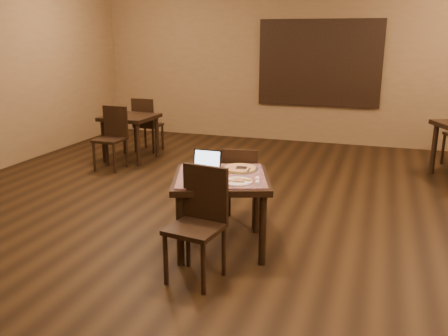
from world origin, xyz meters
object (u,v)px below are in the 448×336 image
(tiled_table, at_px, (221,185))
(other_table_b, at_px, (130,123))
(chair_main_near, at_px, (200,217))
(pizza_pan, at_px, (240,169))
(laptop, at_px, (205,166))
(chair_main_far, at_px, (240,182))
(other_table_b_chair_near, at_px, (112,134))
(other_table_b_chair_far, at_px, (146,122))

(tiled_table, xyz_separation_m, other_table_b, (-2.61, 2.84, -0.03))
(chair_main_near, xyz_separation_m, pizza_pan, (0.11, 0.85, 0.21))
(laptop, bearing_deg, tiled_table, -25.24)
(chair_main_near, bearing_deg, pizza_pan, 91.44)
(chair_main_far, relative_size, pizza_pan, 2.46)
(chair_main_near, distance_m, laptop, 0.78)
(tiled_table, xyz_separation_m, other_table_b_chair_near, (-2.61, 2.27, -0.10))
(laptop, xyz_separation_m, pizza_pan, (0.32, 0.14, -0.05))
(pizza_pan, bearing_deg, other_table_b_chair_far, 130.66)
(other_table_b_chair_near, xyz_separation_m, other_table_b_chair_far, (-0.01, 1.15, 0.00))
(laptop, relative_size, other_table_b_chair_near, 0.30)
(chair_main_near, bearing_deg, laptop, 115.27)
(chair_main_near, relative_size, chair_main_far, 1.10)
(tiled_table, bearing_deg, other_table_b_chair_far, 108.37)
(other_table_b_chair_far, bearing_deg, pizza_pan, 132.32)
(chair_main_far, bearing_deg, other_table_b_chair_far, -54.87)
(tiled_table, distance_m, laptop, 0.27)
(tiled_table, xyz_separation_m, pizza_pan, (0.12, 0.24, 0.11))
(chair_main_near, distance_m, other_table_b, 4.34)
(chair_main_near, xyz_separation_m, other_table_b, (-2.62, 3.46, 0.07))
(other_table_b, bearing_deg, other_table_b_chair_near, -88.08)
(other_table_b, height_order, other_table_b_chair_far, other_table_b_chair_far)
(tiled_table, xyz_separation_m, chair_main_far, (0.01, 0.62, -0.15))
(chair_main_near, xyz_separation_m, other_table_b_chair_far, (-2.62, 4.03, -0.00))
(pizza_pan, relative_size, other_table_b_chair_near, 0.37)
(pizza_pan, xyz_separation_m, other_table_b_chair_near, (-2.73, 2.03, -0.21))
(chair_main_far, height_order, other_table_b_chair_near, other_table_b_chair_near)
(other_table_b, distance_m, other_table_b_chair_near, 0.58)
(laptop, bearing_deg, other_table_b_chair_far, 126.51)
(chair_main_far, distance_m, other_table_b_chair_far, 3.83)
(laptop, height_order, other_table_b, laptop)
(tiled_table, xyz_separation_m, chair_main_near, (0.01, -0.61, -0.10))
(chair_main_far, distance_m, other_table_b, 3.44)
(tiled_table, distance_m, chair_main_near, 0.62)
(laptop, xyz_separation_m, other_table_b_chair_near, (-2.41, 2.17, -0.26))
(tiled_table, xyz_separation_m, laptop, (-0.20, 0.10, 0.16))
(chair_main_near, height_order, laptop, chair_main_near)
(other_table_b_chair_near, bearing_deg, pizza_pan, -34.99)
(pizza_pan, distance_m, other_table_b_chair_far, 4.20)
(laptop, bearing_deg, chair_main_near, -72.75)
(chair_main_near, distance_m, other_table_b_chair_near, 3.89)
(tiled_table, bearing_deg, other_table_b_chair_near, 119.97)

